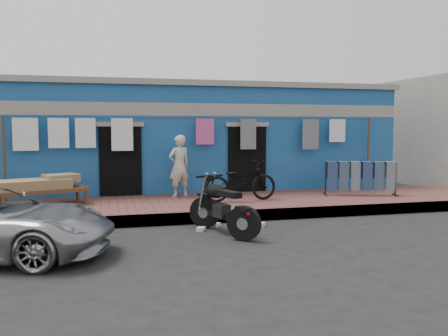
% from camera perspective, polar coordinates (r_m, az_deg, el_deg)
% --- Properties ---
extents(ground, '(80.00, 80.00, 0.00)m').
position_cam_1_polar(ground, '(8.96, 3.19, -8.41)').
color(ground, black).
rests_on(ground, ground).
extents(sidewalk, '(28.00, 3.00, 0.25)m').
position_cam_1_polar(sidewalk, '(11.78, -1.20, -4.57)').
color(sidewalk, brown).
rests_on(sidewalk, ground).
extents(curb, '(28.00, 0.10, 0.25)m').
position_cam_1_polar(curb, '(10.39, 0.61, -5.85)').
color(curb, gray).
rests_on(curb, ground).
extents(building, '(12.20, 5.20, 3.36)m').
position_cam_1_polar(building, '(15.53, -4.55, 3.49)').
color(building, '#184B88').
rests_on(building, ground).
extents(clothesline, '(10.06, 0.06, 2.10)m').
position_cam_1_polar(clothesline, '(12.73, -5.32, 3.70)').
color(clothesline, brown).
rests_on(clothesline, sidewalk).
extents(seated_person, '(0.68, 0.56, 1.62)m').
position_cam_1_polar(seated_person, '(12.41, -5.41, 0.24)').
color(seated_person, beige).
rests_on(seated_person, sidewalk).
extents(bicycle, '(1.95, 0.89, 1.22)m').
position_cam_1_polar(bicycle, '(11.66, 1.99, -1.03)').
color(bicycle, black).
rests_on(bicycle, sidewalk).
extents(motorcycle, '(1.69, 2.10, 1.11)m').
position_cam_1_polar(motorcycle, '(9.18, -0.11, -4.55)').
color(motorcycle, black).
rests_on(motorcycle, ground).
extents(charpoy, '(2.59, 2.19, 0.68)m').
position_cam_1_polar(charpoy, '(11.78, -20.92, -2.61)').
color(charpoy, brown).
rests_on(charpoy, sidewalk).
extents(jeans_rack, '(2.17, 1.48, 0.94)m').
position_cam_1_polar(jeans_rack, '(13.19, 16.09, -1.14)').
color(jeans_rack, black).
rests_on(jeans_rack, sidewalk).
extents(litter_a, '(0.20, 0.19, 0.07)m').
position_cam_1_polar(litter_a, '(9.99, -0.94, -6.81)').
color(litter_a, silver).
rests_on(litter_a, ground).
extents(litter_b, '(0.19, 0.20, 0.08)m').
position_cam_1_polar(litter_b, '(10.00, 4.55, -6.78)').
color(litter_b, silver).
rests_on(litter_b, ground).
extents(litter_c, '(0.22, 0.24, 0.08)m').
position_cam_1_polar(litter_c, '(9.54, -2.80, -7.36)').
color(litter_c, silver).
rests_on(litter_c, ground).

